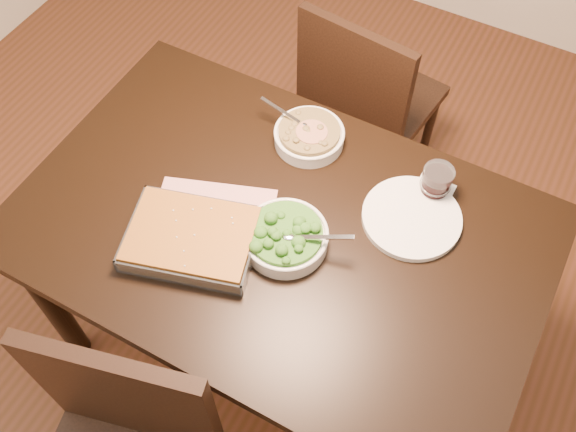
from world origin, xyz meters
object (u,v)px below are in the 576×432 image
Objects in this scene: broccoli_bowl at (286,237)px; stew_bowl at (309,135)px; table at (279,246)px; chair_far at (364,100)px; baking_dish at (192,238)px; dinner_plate at (412,218)px; wine_tumbler at (436,181)px.

stew_bowl is at bearing 107.43° from broccoli_bowl.
chair_far is at bearing 95.54° from table.
table is 1.57× the size of chair_far.
broccoli_bowl is 0.85m from chair_far.
broccoli_bowl is at bearing 105.01° from chair_far.
baking_dish is 0.58m from dinner_plate.
broccoli_bowl is 0.34m from dinner_plate.
stew_bowl reaches higher than baking_dish.
wine_tumbler reaches higher than stew_bowl.
stew_bowl is at bearing 97.95° from chair_far.
broccoli_bowl is at bearing -139.21° from dinner_plate.
stew_bowl is 0.38m from wine_tumbler.
chair_far is (-0.01, 0.46, -0.28)m from stew_bowl.
dinner_plate is 0.73m from chair_far.
chair_far reaches higher than broccoli_bowl.
wine_tumbler is 0.35× the size of dinner_plate.
baking_dish is at bearing -103.07° from stew_bowl.
stew_bowl is 0.35m from broccoli_bowl.
dinner_plate is at bearing 32.45° from table.
broccoli_bowl is at bearing 13.16° from baking_dish.
broccoli_bowl is 2.67× the size of wine_tumbler.
dinner_plate is (0.30, 0.19, 0.10)m from table.
broccoli_bowl is at bearing -40.99° from table.
wine_tumbler is 0.68m from chair_far.
table is 5.27× the size of dinner_plate.
broccoli_bowl reaches higher than dinner_plate.
table is at bearing 102.47° from chair_far.
wine_tumbler reaches higher than dinner_plate.
dinner_plate is (-0.02, -0.11, -0.04)m from wine_tumbler.
baking_dish is 1.45× the size of dinner_plate.
dinner_plate is at bearing 130.02° from chair_far.
wine_tumbler is at bearing 80.63° from dinner_plate.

